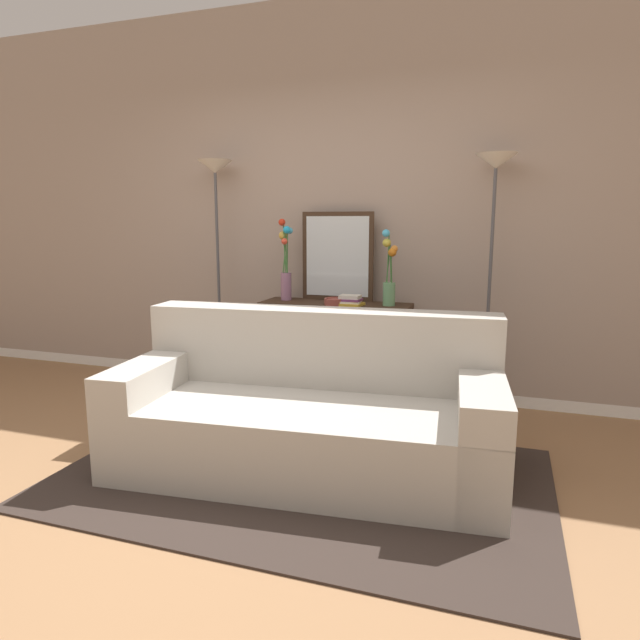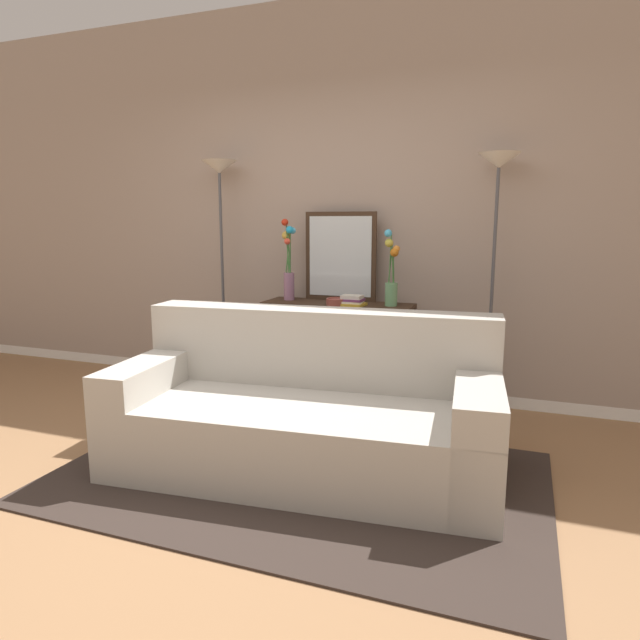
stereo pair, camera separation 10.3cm
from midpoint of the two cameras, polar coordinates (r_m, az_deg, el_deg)
ground_plane at (r=2.97m, az=-14.51°, el=-18.43°), size 16.00×16.00×0.02m
back_wall at (r=4.59m, az=-0.10°, el=11.96°), size 12.00×0.15×3.09m
area_rug at (r=3.16m, az=-3.00°, el=-15.97°), size 2.63×1.63×0.01m
couch at (r=3.18m, az=-2.06°, el=-9.81°), size 2.18×1.11×0.88m
console_table at (r=4.29m, az=0.89°, el=-1.46°), size 1.15×0.36×0.78m
floor_lamp_left at (r=4.68m, az=-11.28°, el=10.95°), size 0.28×0.28×1.88m
floor_lamp_right at (r=4.06m, az=16.75°, el=10.56°), size 0.28×0.28×1.85m
wall_mirror at (r=4.36m, az=1.13°, el=6.58°), size 0.58×0.02×0.69m
vase_tall_flowers at (r=4.39m, az=-4.24°, el=5.57°), size 0.12×0.11×0.64m
vase_short_flowers at (r=4.11m, az=6.44°, el=4.53°), size 0.12×0.11×0.56m
fruit_bowl at (r=4.13m, az=0.79°, el=1.93°), size 0.15×0.15×0.05m
book_stack at (r=4.11m, az=2.38°, el=1.98°), size 0.21×0.18×0.08m
book_row_under_console at (r=4.50m, az=-2.67°, el=-7.17°), size 0.38×0.18×0.13m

